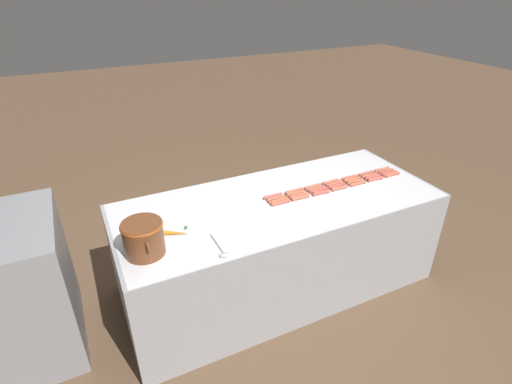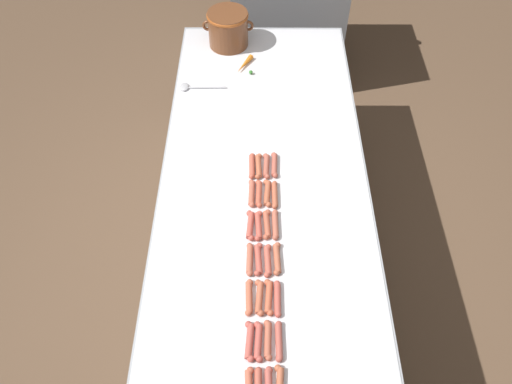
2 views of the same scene
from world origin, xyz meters
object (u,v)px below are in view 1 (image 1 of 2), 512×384
Objects in this scene: hot_dog_23 at (350,177)px; hot_dog_21 at (382,170)px; hot_dog_5 at (301,197)px; hot_dog_18 at (315,189)px; hot_dog_16 at (352,179)px; hot_dog_24 at (331,182)px; back_cabinet at (3,295)px; hot_dog_6 at (281,202)px; hot_dog_7 at (389,173)px; hot_dog_22 at (366,173)px; hot_dog_8 at (373,177)px; hot_dog_20 at (276,198)px; hot_dog_10 at (337,186)px; hot_dog_13 at (279,200)px; hot_dog_25 at (313,186)px; hot_dog_2 at (358,183)px; hot_dog_19 at (295,193)px; serving_spoon at (222,251)px; hot_dog_12 at (298,195)px; bean_pot at (143,237)px; hot_dog_26 at (294,191)px; hot_dog_3 at (340,188)px; hot_dog_27 at (273,196)px; hot_dog_15 at (369,175)px; hot_dog_0 at (392,174)px; hot_dog_9 at (355,181)px; hot_dog_17 at (335,184)px; hot_dog_11 at (319,190)px; hot_dog_1 at (375,179)px; hot_dog_14 at (386,171)px; carrot at (177,233)px.

hot_dog_21 is at bearing -89.93° from hot_dog_23.
hot_dog_5 is 1.00× the size of hot_dog_18.
hot_dog_24 is at bearing 78.21° from hot_dog_16.
back_cabinet reaches higher than hot_dog_6.
hot_dog_22 is at bearing 66.27° from hot_dog_7.
hot_dog_20 is (0.04, 0.90, 0.00)m from hot_dog_8.
hot_dog_10 is 1.00× the size of hot_dog_13.
hot_dog_8 is at bearing -102.34° from hot_dog_24.
hot_dog_8 is at bearing -97.95° from hot_dog_25.
hot_dog_2 is 0.54m from hot_dog_5.
hot_dog_23 is at bearing -83.71° from hot_dog_13.
hot_dog_6 is 0.55m from hot_dog_24.
back_cabinet is 1.97m from hot_dog_13.
hot_dog_19 is 0.89m from serving_spoon.
hot_dog_16 is at bearing 95.79° from hot_dog_21.
hot_dog_13 is at bearing 90.54° from hot_dog_12.
bean_pot reaches higher than hot_dog_2.
hot_dog_26 is at bearing -59.61° from serving_spoon.
hot_dog_3 is at bearing -93.95° from hot_dog_13.
hot_dog_2 is at bearing -99.21° from hot_dog_27.
hot_dog_15 is 0.18m from hot_dog_21.
hot_dog_0 is (-0.25, -3.01, 0.34)m from back_cabinet.
hot_dog_9 is 0.54m from hot_dog_26.
hot_dog_17 is 1.23m from serving_spoon.
hot_dog_11 is at bearing -79.98° from hot_dog_5.
hot_dog_0 is 1.00× the size of hot_dog_8.
hot_dog_21 and hot_dog_26 have the same top height.
hot_dog_7 is 1.00× the size of hot_dog_25.
hot_dog_19 is (0.04, -0.17, 0.00)m from hot_dog_13.
hot_dog_22 is at bearing -90.15° from hot_dog_24.
hot_dog_5 is 0.37m from hot_dog_10.
hot_dog_23 is (0.08, -0.72, 0.00)m from hot_dog_13.
hot_dog_3 is at bearing 90.62° from hot_dog_1.
hot_dog_19 is at bearing 100.78° from hot_dog_25.
hot_dog_5 is at bearing 95.17° from hot_dog_10.
hot_dog_7 and hot_dog_23 have the same top height.
back_cabinet is 2.68m from hot_dog_9.
back_cabinet reaches higher than hot_dog_9.
hot_dog_14 is 0.37m from hot_dog_16.
hot_dog_12 is at bearing -113.20° from hot_dog_27.
serving_spoon is (-0.43, 1.33, -0.01)m from hot_dog_16.
bean_pot reaches higher than hot_dog_6.
hot_dog_2 and hot_dog_9 have the same top height.
hot_dog_23 is (0.04, -0.55, 0.00)m from hot_dog_19.
hot_dog_1 is 1.00× the size of hot_dog_16.
hot_dog_5 and hot_dog_20 have the same top height.
hot_dog_23 is at bearing -81.89° from hot_dog_12.
hot_dog_22 is (0.11, 0.18, 0.00)m from hot_dog_0.
hot_dog_27 is at bearing -78.38° from carrot.
hot_dog_19 is at bearing -79.14° from bean_pot.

